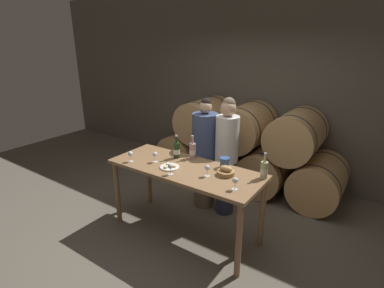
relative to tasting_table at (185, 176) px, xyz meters
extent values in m
plane|color=#665E51|center=(0.00, 0.00, -0.80)|extent=(10.00, 10.00, 0.00)
cube|color=#60594F|center=(0.00, 2.29, 0.80)|extent=(10.00, 0.12, 3.20)
cylinder|color=tan|center=(-1.19, 1.70, -0.44)|extent=(0.72, 0.94, 0.72)
cylinder|color=#2D2D33|center=(-1.19, 1.40, -0.44)|extent=(0.73, 0.02, 0.73)
cylinder|color=#2D2D33|center=(-1.19, 2.00, -0.44)|extent=(0.73, 0.03, 0.73)
cylinder|color=tan|center=(-0.40, 1.70, -0.44)|extent=(0.72, 0.94, 0.72)
cylinder|color=#2D2D33|center=(-0.40, 1.40, -0.44)|extent=(0.73, 0.02, 0.73)
cylinder|color=#2D2D33|center=(-0.40, 2.00, -0.44)|extent=(0.73, 0.03, 0.73)
cylinder|color=tan|center=(0.40, 1.70, -0.44)|extent=(0.72, 0.94, 0.72)
cylinder|color=#2D2D33|center=(0.40, 1.40, -0.44)|extent=(0.73, 0.02, 0.73)
cylinder|color=#2D2D33|center=(0.40, 2.00, -0.44)|extent=(0.73, 0.03, 0.73)
cylinder|color=tan|center=(1.19, 1.70, -0.44)|extent=(0.72, 0.94, 0.72)
cylinder|color=#2D2D33|center=(1.19, 1.40, -0.44)|extent=(0.73, 0.02, 0.73)
cylinder|color=#2D2D33|center=(1.19, 2.00, -0.44)|extent=(0.73, 0.03, 0.73)
cylinder|color=tan|center=(-0.80, 1.70, 0.21)|extent=(0.72, 0.94, 0.72)
cylinder|color=#2D2D33|center=(-0.80, 1.40, 0.21)|extent=(0.73, 0.02, 0.73)
cylinder|color=#2D2D33|center=(-0.80, 2.00, 0.21)|extent=(0.73, 0.03, 0.73)
cylinder|color=tan|center=(0.00, 1.70, 0.21)|extent=(0.72, 0.94, 0.72)
cylinder|color=#2D2D33|center=(0.00, 1.40, 0.21)|extent=(0.73, 0.02, 0.73)
cylinder|color=#2D2D33|center=(0.00, 2.00, 0.21)|extent=(0.73, 0.03, 0.73)
cylinder|color=tan|center=(0.80, 1.70, 0.21)|extent=(0.72, 0.94, 0.72)
cylinder|color=#2D2D33|center=(0.80, 1.40, 0.21)|extent=(0.73, 0.02, 0.73)
cylinder|color=#2D2D33|center=(0.80, 2.00, 0.21)|extent=(0.73, 0.03, 0.73)
cylinder|color=olive|center=(-0.88, -0.31, -0.36)|extent=(0.06, 0.06, 0.87)
cylinder|color=olive|center=(0.88, -0.31, -0.36)|extent=(0.06, 0.06, 0.87)
cylinder|color=olive|center=(-0.88, 0.31, -0.36)|extent=(0.06, 0.06, 0.87)
cylinder|color=olive|center=(0.88, 0.31, -0.36)|extent=(0.06, 0.06, 0.87)
cube|color=olive|center=(0.00, 0.00, 0.09)|extent=(1.87, 0.73, 0.04)
cylinder|color=#756651|center=(-0.18, 0.72, -0.41)|extent=(0.29, 0.29, 0.78)
cylinder|color=#3D4C75|center=(-0.18, 0.72, 0.29)|extent=(0.36, 0.36, 0.61)
sphere|color=tan|center=(-0.18, 0.72, 0.69)|extent=(0.18, 0.18, 0.18)
sphere|color=black|center=(-0.18, 0.73, 0.73)|extent=(0.15, 0.15, 0.15)
cylinder|color=#2D334C|center=(0.17, 0.72, -0.40)|extent=(0.25, 0.25, 0.78)
cylinder|color=silver|center=(0.17, 0.72, 0.30)|extent=(0.31, 0.31, 0.62)
sphere|color=tan|center=(0.17, 0.72, 0.71)|extent=(0.21, 0.21, 0.21)
sphere|color=#75604C|center=(0.17, 0.74, 0.77)|extent=(0.17, 0.17, 0.17)
cylinder|color=#193819|center=(-0.27, 0.19, 0.21)|extent=(0.08, 0.08, 0.20)
cylinder|color=#193819|center=(-0.27, 0.19, 0.35)|extent=(0.03, 0.03, 0.08)
cylinder|color=#B7B7BC|center=(-0.27, 0.19, 0.40)|extent=(0.03, 0.03, 0.02)
cylinder|color=white|center=(-0.27, 0.19, 0.20)|extent=(0.08, 0.08, 0.06)
cylinder|color=#ADBC7F|center=(0.87, 0.25, 0.21)|extent=(0.08, 0.08, 0.19)
cylinder|color=#ADBC7F|center=(0.87, 0.25, 0.34)|extent=(0.03, 0.03, 0.08)
cylinder|color=#B7B7BC|center=(0.87, 0.25, 0.40)|extent=(0.03, 0.03, 0.02)
cylinder|color=white|center=(0.87, 0.25, 0.19)|extent=(0.08, 0.08, 0.06)
cylinder|color=#BC8E93|center=(-0.09, 0.29, 0.21)|extent=(0.08, 0.08, 0.20)
cylinder|color=#BC8E93|center=(-0.09, 0.29, 0.35)|extent=(0.03, 0.03, 0.08)
cylinder|color=#B7B7BC|center=(-0.09, 0.29, 0.40)|extent=(0.03, 0.03, 0.02)
cylinder|color=white|center=(-0.09, 0.29, 0.20)|extent=(0.08, 0.08, 0.06)
cylinder|color=#335693|center=(0.39, 0.26, 0.17)|extent=(0.11, 0.11, 0.12)
cylinder|color=#335693|center=(0.39, 0.26, 0.23)|extent=(0.12, 0.12, 0.01)
cylinder|color=#A87F4C|center=(0.50, 0.09, 0.14)|extent=(0.20, 0.20, 0.05)
ellipsoid|color=tan|center=(0.50, 0.09, 0.19)|extent=(0.15, 0.09, 0.07)
cylinder|color=white|center=(-0.14, -0.11, 0.12)|extent=(0.23, 0.23, 0.01)
cube|color=#E0CC7F|center=(-0.10, -0.09, 0.14)|extent=(0.07, 0.06, 0.02)
cube|color=beige|center=(-0.19, -0.08, 0.14)|extent=(0.07, 0.07, 0.02)
cube|color=beige|center=(-0.15, -0.16, 0.14)|extent=(0.05, 0.06, 0.02)
cylinder|color=white|center=(-0.66, -0.23, 0.12)|extent=(0.06, 0.06, 0.00)
cylinder|color=white|center=(-0.66, -0.23, 0.15)|extent=(0.01, 0.01, 0.07)
sphere|color=white|center=(-0.66, -0.23, 0.22)|extent=(0.06, 0.06, 0.06)
cylinder|color=white|center=(-0.40, -0.07, 0.12)|extent=(0.06, 0.06, 0.00)
cylinder|color=white|center=(-0.40, -0.07, 0.15)|extent=(0.01, 0.01, 0.07)
sphere|color=white|center=(-0.40, -0.07, 0.22)|extent=(0.06, 0.06, 0.06)
cylinder|color=white|center=(-0.02, -0.25, 0.12)|extent=(0.06, 0.06, 0.00)
cylinder|color=white|center=(-0.02, -0.25, 0.15)|extent=(0.01, 0.01, 0.07)
sphere|color=white|center=(-0.02, -0.25, 0.22)|extent=(0.06, 0.06, 0.06)
cylinder|color=white|center=(0.34, -0.05, 0.12)|extent=(0.06, 0.06, 0.00)
cylinder|color=white|center=(0.34, -0.05, 0.15)|extent=(0.01, 0.01, 0.07)
sphere|color=white|center=(0.34, -0.05, 0.22)|extent=(0.06, 0.06, 0.06)
cylinder|color=white|center=(0.74, -0.16, 0.12)|extent=(0.06, 0.06, 0.00)
cylinder|color=white|center=(0.74, -0.16, 0.15)|extent=(0.01, 0.01, 0.07)
sphere|color=white|center=(0.74, -0.16, 0.22)|extent=(0.06, 0.06, 0.06)
camera|label=1|loc=(1.90, -2.63, 1.55)|focal=28.00mm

